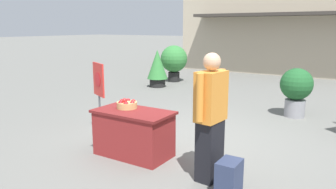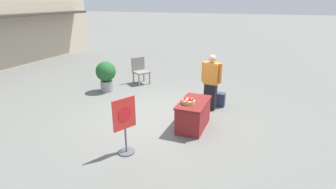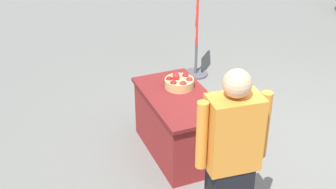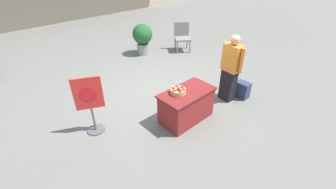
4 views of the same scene
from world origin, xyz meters
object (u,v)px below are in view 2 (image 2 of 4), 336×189
(potted_plant_near_right, at_px, (106,74))
(patio_chair, at_px, (140,69))
(poster_board, at_px, (125,125))
(display_table, at_px, (193,114))
(backpack, at_px, (219,99))
(person_visitor, at_px, (211,82))
(apple_basket, at_px, (189,101))

(potted_plant_near_right, bearing_deg, patio_chair, -26.72)
(poster_board, bearing_deg, display_table, 84.93)
(backpack, height_order, poster_board, poster_board)
(backpack, bearing_deg, poster_board, 158.05)
(person_visitor, bearing_deg, poster_board, -14.89)
(person_visitor, height_order, patio_chair, person_visitor)
(backpack, bearing_deg, patio_chair, 69.57)
(apple_basket, xyz_separation_m, potted_plant_near_right, (1.83, 3.62, -0.13))
(display_table, xyz_separation_m, person_visitor, (1.35, -0.14, 0.49))
(person_visitor, distance_m, patio_chair, 3.57)
(display_table, relative_size, person_visitor, 0.73)
(poster_board, distance_m, potted_plant_near_right, 4.28)
(person_visitor, distance_m, potted_plant_near_right, 3.85)
(apple_basket, bearing_deg, patio_chair, 42.98)
(display_table, xyz_separation_m, potted_plant_near_right, (1.65, 3.70, 0.28))
(apple_basket, relative_size, patio_chair, 0.32)
(display_table, relative_size, potted_plant_near_right, 1.12)
(display_table, height_order, patio_chair, patio_chair)
(apple_basket, xyz_separation_m, backpack, (1.90, -0.44, -0.57))
(backpack, distance_m, patio_chair, 3.63)
(person_visitor, xyz_separation_m, potted_plant_near_right, (0.29, 3.84, -0.21))
(apple_basket, xyz_separation_m, patio_chair, (3.16, 2.95, -0.21))
(apple_basket, distance_m, patio_chair, 4.33)
(apple_basket, bearing_deg, potted_plant_near_right, 63.14)
(person_visitor, distance_m, backpack, 0.77)
(apple_basket, bearing_deg, display_table, -23.48)
(display_table, distance_m, potted_plant_near_right, 4.06)
(backpack, height_order, patio_chair, patio_chair)
(patio_chair, bearing_deg, potted_plant_near_right, -81.84)
(potted_plant_near_right, bearing_deg, apple_basket, -116.86)
(poster_board, xyz_separation_m, patio_chair, (4.66, 2.02, -0.11))
(poster_board, relative_size, patio_chair, 1.24)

